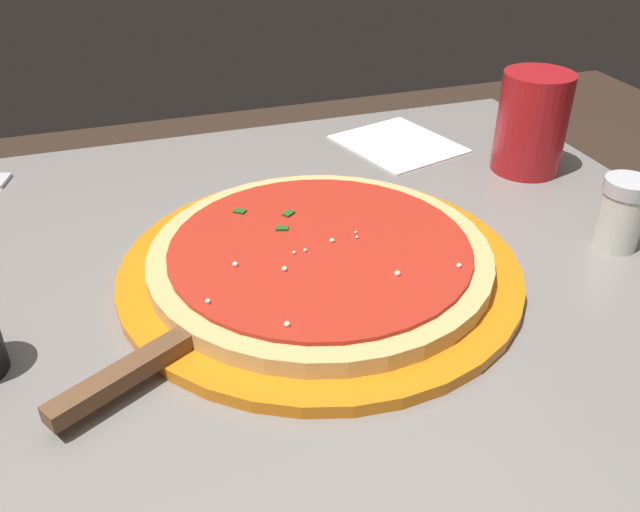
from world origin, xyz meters
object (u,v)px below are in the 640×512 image
object	(u,v)px
napkin_folded_right	(398,144)
parmesan_shaker	(621,213)
cup_tall_drink	(532,123)
serving_plate	(320,269)
pizza	(320,255)
pizza_server	(171,348)

from	to	relation	value
napkin_folded_right	parmesan_shaker	size ratio (longest dim) A/B	2.02
cup_tall_drink	napkin_folded_right	world-z (taller)	cup_tall_drink
serving_plate	pizza	size ratio (longest dim) A/B	1.18
cup_tall_drink	parmesan_shaker	bearing A→B (deg)	84.73
pizza_server	pizza	bearing A→B (deg)	-150.39
parmesan_shaker	pizza_server	bearing A→B (deg)	5.06
napkin_folded_right	parmesan_shaker	bearing A→B (deg)	107.82
parmesan_shaker	pizza	bearing A→B (deg)	-8.70
pizza	serving_plate	bearing A→B (deg)	-171.28
napkin_folded_right	pizza_server	bearing A→B (deg)	44.90
pizza_server	napkin_folded_right	distance (m)	0.50
pizza_server	cup_tall_drink	world-z (taller)	cup_tall_drink
serving_plate	pizza	xyz separation A→B (m)	(0.00, 0.00, 0.02)
serving_plate	pizza	world-z (taller)	pizza
cup_tall_drink	parmesan_shaker	xyz separation A→B (m)	(0.02, 0.19, -0.02)
pizza	pizza_server	size ratio (longest dim) A/B	1.50
napkin_folded_right	parmesan_shaker	xyz separation A→B (m)	(-0.10, 0.31, 0.04)
napkin_folded_right	pizza	bearing A→B (deg)	52.85
pizza	napkin_folded_right	size ratio (longest dim) A/B	2.14
pizza	cup_tall_drink	xyz separation A→B (m)	(-0.32, -0.14, 0.04)
pizza	cup_tall_drink	size ratio (longest dim) A/B	2.64
napkin_folded_right	parmesan_shaker	distance (m)	0.33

